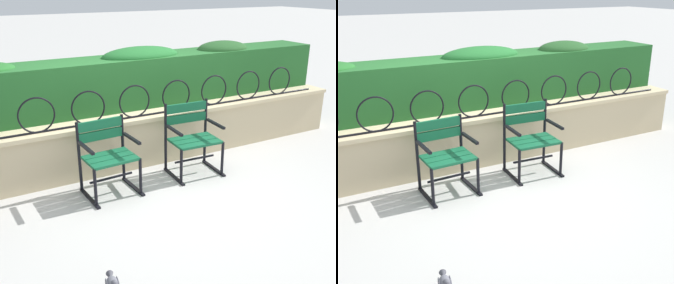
{
  "view_description": "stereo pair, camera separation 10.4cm",
  "coord_description": "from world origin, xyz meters",
  "views": [
    {
      "loc": [
        -2.15,
        -3.82,
        2.26
      ],
      "look_at": [
        0.0,
        0.07,
        0.55
      ],
      "focal_mm": 44.28,
      "sensor_mm": 36.0,
      "label": 1
    },
    {
      "loc": [
        -2.06,
        -3.87,
        2.26
      ],
      "look_at": [
        0.0,
        0.07,
        0.55
      ],
      "focal_mm": 44.28,
      "sensor_mm": 36.0,
      "label": 2
    }
  ],
  "objects": [
    {
      "name": "iron_arch_fence",
      "position": [
        -0.09,
        0.75,
        0.86
      ],
      "size": [
        5.87,
        0.02,
        0.42
      ],
      "color": "black",
      "rests_on": "stone_wall"
    },
    {
      "name": "ground_plane",
      "position": [
        0.0,
        0.0,
        0.0
      ],
      "size": [
        60.0,
        60.0,
        0.0
      ],
      "primitive_type": "plane",
      "color": "#B7B5AF"
    },
    {
      "name": "pigeon_near_chairs",
      "position": [
        -1.28,
        -1.38,
        0.11
      ],
      "size": [
        0.14,
        0.29,
        0.22
      ],
      "color": "#5B5B66",
      "rests_on": "ground"
    },
    {
      "name": "park_chair_left",
      "position": [
        -0.67,
        0.27,
        0.46
      ],
      "size": [
        0.61,
        0.55,
        0.84
      ],
      "color": "#145B38",
      "rests_on": "ground"
    },
    {
      "name": "hedge_row",
      "position": [
        0.01,
        1.31,
        1.04
      ],
      "size": [
        6.27,
        0.63,
        0.79
      ],
      "color": "#236028",
      "rests_on": "stone_wall"
    },
    {
      "name": "park_chair_right",
      "position": [
        0.45,
        0.27,
        0.47
      ],
      "size": [
        0.64,
        0.55,
        0.89
      ],
      "color": "#145B38",
      "rests_on": "ground"
    },
    {
      "name": "stone_wall",
      "position": [
        0.0,
        0.82,
        0.34
      ],
      "size": [
        6.39,
        0.41,
        0.67
      ],
      "color": "#C6B289",
      "rests_on": "ground"
    }
  ]
}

